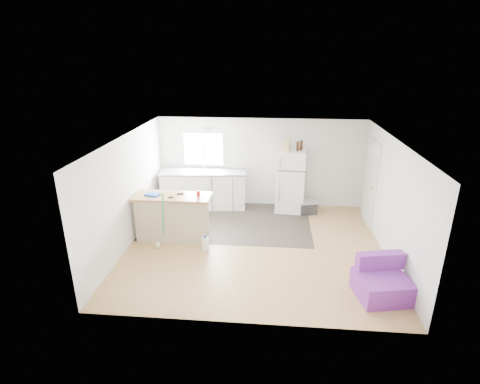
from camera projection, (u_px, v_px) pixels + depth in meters
The scene contains 19 objects.
room at pixel (256, 196), 7.80m from camera, with size 5.51×5.01×2.41m.
vinyl_zone at pixel (229, 221), 9.44m from camera, with size 4.05×2.50×0.00m, color #2D2721.
window at pixel (203, 149), 10.13m from camera, with size 1.18×0.06×0.98m.
interior_door at pixel (371, 183), 9.08m from camera, with size 0.11×0.92×2.10m.
ceiling_fixture at pixel (207, 128), 8.61m from camera, with size 0.30×0.30×0.07m, color white.
kitchen_cabinets at pixel (204, 189), 10.16m from camera, with size 2.36×0.93×1.33m.
peninsula at pixel (172, 217), 8.41m from camera, with size 1.70×0.65×1.04m.
refrigerator at pixel (290, 181), 9.85m from camera, with size 0.79×0.76×1.66m.
cooler at pixel (307, 207), 9.85m from camera, with size 0.54×0.43×0.36m.
purple_seat at pixel (381, 282), 6.49m from camera, with size 0.98×0.95×0.69m.
cleaner_jug at pixel (205, 244), 8.04m from camera, with size 0.17×0.14×0.32m.
mop at pixel (159, 237), 8.12m from camera, with size 0.29×0.34×1.29m.
red_cup at pixel (198, 193), 8.20m from camera, with size 0.08×0.08×0.12m, color red.
blue_tray at pixel (153, 194), 8.25m from camera, with size 0.30×0.22×0.04m, color #133EB8.
tool_a at pixel (180, 193), 8.31m from camera, with size 0.14×0.05×0.03m, color black.
tool_b at pixel (171, 197), 8.10m from camera, with size 0.10×0.04×0.03m, color black.
cardboard_box at pixel (286, 145), 9.46m from camera, with size 0.20×0.10×0.30m, color tan.
bottle_left at pixel (298, 146), 9.41m from camera, with size 0.07×0.07×0.25m, color #3B1A0A.
bottle_right at pixel (301, 145), 9.51m from camera, with size 0.07×0.07×0.25m, color #3B1A0A.
Camera 1 is at (0.33, -7.28, 3.99)m, focal length 28.00 mm.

